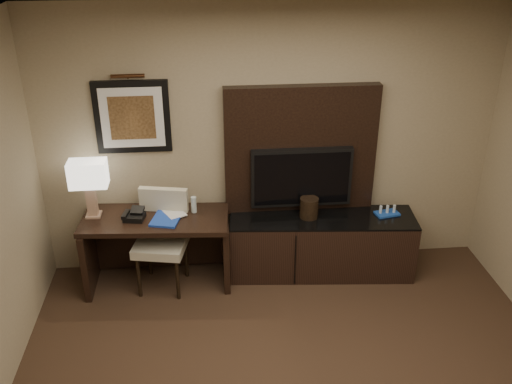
{
  "coord_description": "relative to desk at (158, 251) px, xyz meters",
  "views": [
    {
      "loc": [
        -0.63,
        -2.69,
        3.4
      ],
      "look_at": [
        -0.2,
        1.8,
        1.15
      ],
      "focal_mm": 40.0,
      "sensor_mm": 36.0,
      "label": 1
    }
  ],
  "objects": [
    {
      "name": "ceiling",
      "position": [
        1.14,
        -2.15,
        2.33
      ],
      "size": [
        4.5,
        5.0,
        0.01
      ],
      "primitive_type": "cube",
      "color": "silver",
      "rests_on": "wall_back"
    },
    {
      "name": "wall_back",
      "position": [
        1.14,
        0.35,
        0.98
      ],
      "size": [
        4.5,
        0.01,
        2.7
      ],
      "primitive_type": "cube",
      "color": "gray",
      "rests_on": "floor"
    },
    {
      "name": "desk",
      "position": [
        0.0,
        0.0,
        0.0
      ],
      "size": [
        1.44,
        0.7,
        0.75
      ],
      "primitive_type": "cube",
      "rotation": [
        0.0,
        0.0,
        -0.07
      ],
      "color": "black",
      "rests_on": "floor"
    },
    {
      "name": "credenza",
      "position": [
        1.65,
        0.05,
        -0.06
      ],
      "size": [
        1.89,
        0.67,
        0.64
      ],
      "primitive_type": "cube",
      "rotation": [
        0.0,
        0.0,
        -0.08
      ],
      "color": "black",
      "rests_on": "floor"
    },
    {
      "name": "tv_wall_panel",
      "position": [
        1.44,
        0.29,
        0.9
      ],
      "size": [
        1.5,
        0.12,
        1.3
      ],
      "primitive_type": "cube",
      "color": "black",
      "rests_on": "wall_back"
    },
    {
      "name": "tv",
      "position": [
        1.44,
        0.19,
        0.65
      ],
      "size": [
        1.0,
        0.08,
        0.6
      ],
      "primitive_type": "cube",
      "color": "black",
      "rests_on": "tv_wall_panel"
    },
    {
      "name": "artwork",
      "position": [
        -0.16,
        0.33,
        1.28
      ],
      "size": [
        0.7,
        0.04,
        0.7
      ],
      "primitive_type": "cube",
      "color": "black",
      "rests_on": "wall_back"
    },
    {
      "name": "picture_light",
      "position": [
        -0.16,
        0.29,
        1.68
      ],
      "size": [
        0.04,
        0.04,
        0.3
      ],
      "primitive_type": "cylinder",
      "color": "#442715",
      "rests_on": "wall_back"
    },
    {
      "name": "desk_chair",
      "position": [
        0.04,
        -0.07,
        0.12
      ],
      "size": [
        0.58,
        0.63,
        0.99
      ],
      "primitive_type": null,
      "rotation": [
        0.0,
        0.0,
        -0.2
      ],
      "color": "beige",
      "rests_on": "floor"
    },
    {
      "name": "table_lamp",
      "position": [
        -0.59,
        0.09,
        0.66
      ],
      "size": [
        0.38,
        0.24,
        0.58
      ],
      "primitive_type": null,
      "rotation": [
        0.0,
        0.0,
        -0.12
      ],
      "color": "tan",
      "rests_on": "desk"
    },
    {
      "name": "desk_phone",
      "position": [
        -0.19,
        -0.01,
        0.42
      ],
      "size": [
        0.21,
        0.2,
        0.09
      ],
      "primitive_type": null,
      "rotation": [
        0.0,
        0.0,
        -0.18
      ],
      "color": "black",
      "rests_on": "desk"
    },
    {
      "name": "blue_folder",
      "position": [
        0.11,
        -0.05,
        0.38
      ],
      "size": [
        0.32,
        0.39,
        0.02
      ],
      "primitive_type": "cube",
      "rotation": [
        0.0,
        0.0,
        -0.24
      ],
      "color": "#1A3EAD",
      "rests_on": "desk"
    },
    {
      "name": "book",
      "position": [
        0.1,
        0.01,
        0.49
      ],
      "size": [
        0.17,
        0.1,
        0.24
      ],
      "primitive_type": "imported",
      "rotation": [
        0.0,
        0.0,
        0.48
      ],
      "color": "#BCAD94",
      "rests_on": "desk"
    },
    {
      "name": "water_bottle",
      "position": [
        0.38,
        0.08,
        0.46
      ],
      "size": [
        0.07,
        0.07,
        0.16
      ],
      "primitive_type": "cylinder",
      "rotation": [
        0.0,
        0.0,
        0.28
      ],
      "color": "silver",
      "rests_on": "desk"
    },
    {
      "name": "ice_bucket",
      "position": [
        1.51,
        0.07,
        0.37
      ],
      "size": [
        0.22,
        0.22,
        0.21
      ],
      "primitive_type": "cylinder",
      "rotation": [
        0.0,
        0.0,
        0.18
      ],
      "color": "black",
      "rests_on": "credenza"
    },
    {
      "name": "minibar_tray",
      "position": [
        2.31,
        0.05,
        0.31
      ],
      "size": [
        0.26,
        0.19,
        0.08
      ],
      "primitive_type": null,
      "rotation": [
        0.0,
        0.0,
        0.2
      ],
      "color": "#1A4AAD",
      "rests_on": "credenza"
    }
  ]
}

